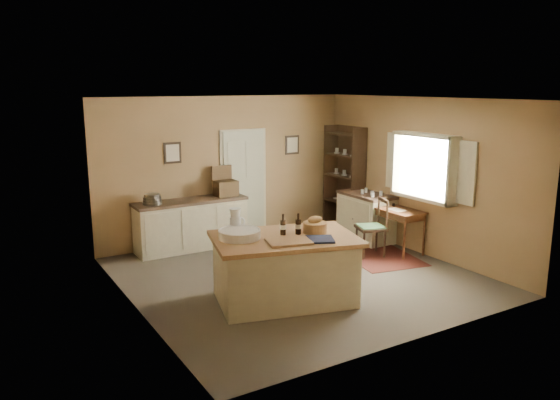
{
  "coord_description": "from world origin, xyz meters",
  "views": [
    {
      "loc": [
        -4.35,
        -6.72,
        2.91
      ],
      "look_at": [
        -0.1,
        0.37,
        1.15
      ],
      "focal_mm": 35.0,
      "sensor_mm": 36.0,
      "label": 1
    }
  ],
  "objects_px": {
    "work_island": "(284,267)",
    "right_cabinet": "(366,216)",
    "writing_desk": "(399,215)",
    "sideboard": "(192,223)",
    "desk_chair": "(371,228)",
    "shelving_unit": "(346,179)"
  },
  "relations": [
    {
      "from": "work_island",
      "to": "right_cabinet",
      "type": "xyz_separation_m",
      "value": [
        2.89,
        1.74,
        -0.02
      ]
    },
    {
      "from": "writing_desk",
      "to": "desk_chair",
      "type": "distance_m",
      "value": 0.59
    },
    {
      "from": "desk_chair",
      "to": "shelving_unit",
      "type": "relative_size",
      "value": 0.47
    },
    {
      "from": "work_island",
      "to": "shelving_unit",
      "type": "distance_m",
      "value": 4.03
    },
    {
      "from": "sideboard",
      "to": "writing_desk",
      "type": "relative_size",
      "value": 2.29
    },
    {
      "from": "sideboard",
      "to": "writing_desk",
      "type": "xyz_separation_m",
      "value": [
        3.04,
        -2.04,
        0.19
      ]
    },
    {
      "from": "right_cabinet",
      "to": "shelving_unit",
      "type": "distance_m",
      "value": 1.04
    },
    {
      "from": "writing_desk",
      "to": "shelving_unit",
      "type": "xyz_separation_m",
      "value": [
        0.15,
        1.71,
        0.38
      ]
    },
    {
      "from": "right_cabinet",
      "to": "writing_desk",
      "type": "bearing_deg",
      "value": -89.99
    },
    {
      "from": "work_island",
      "to": "right_cabinet",
      "type": "bearing_deg",
      "value": 45.95
    },
    {
      "from": "sideboard",
      "to": "writing_desk",
      "type": "distance_m",
      "value": 3.67
    },
    {
      "from": "desk_chair",
      "to": "shelving_unit",
      "type": "distance_m",
      "value": 1.87
    },
    {
      "from": "sideboard",
      "to": "writing_desk",
      "type": "bearing_deg",
      "value": -33.8
    },
    {
      "from": "work_island",
      "to": "desk_chair",
      "type": "height_order",
      "value": "work_island"
    },
    {
      "from": "desk_chair",
      "to": "right_cabinet",
      "type": "relative_size",
      "value": 0.89
    },
    {
      "from": "writing_desk",
      "to": "desk_chair",
      "type": "height_order",
      "value": "desk_chair"
    },
    {
      "from": "work_island",
      "to": "desk_chair",
      "type": "relative_size",
      "value": 2.19
    },
    {
      "from": "shelving_unit",
      "to": "sideboard",
      "type": "bearing_deg",
      "value": 174.23
    },
    {
      "from": "work_island",
      "to": "writing_desk",
      "type": "bearing_deg",
      "value": 31.61
    },
    {
      "from": "work_island",
      "to": "writing_desk",
      "type": "height_order",
      "value": "work_island"
    },
    {
      "from": "desk_chair",
      "to": "right_cabinet",
      "type": "height_order",
      "value": "right_cabinet"
    },
    {
      "from": "work_island",
      "to": "desk_chair",
      "type": "bearing_deg",
      "value": 36.93
    }
  ]
}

